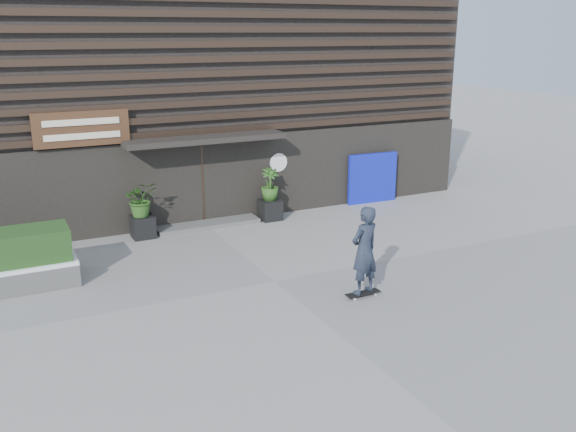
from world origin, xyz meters
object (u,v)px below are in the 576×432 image
planter_pot_left (143,227)px  planter_pot_right (270,210)px  skateboarder (364,251)px  blue_tarp (372,178)px

planter_pot_left → planter_pot_right: size_ratio=1.00×
planter_pot_left → skateboarder: 6.84m
skateboarder → planter_pot_left: bearing=118.3°
planter_pot_left → skateboarder: size_ratio=0.30×
planter_pot_left → planter_pot_right: (3.80, 0.00, 0.00)m
planter_pot_left → planter_pot_right: 3.80m
blue_tarp → skateboarder: size_ratio=0.87×
blue_tarp → skateboarder: bearing=-122.3°
planter_pot_right → blue_tarp: size_ratio=0.35×
planter_pot_right → blue_tarp: bearing=4.5°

